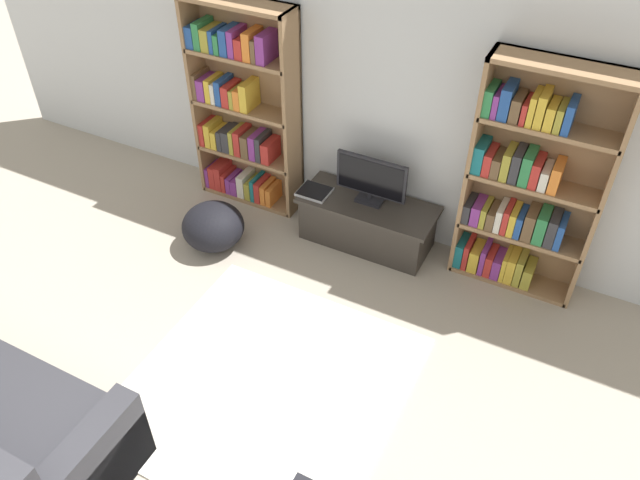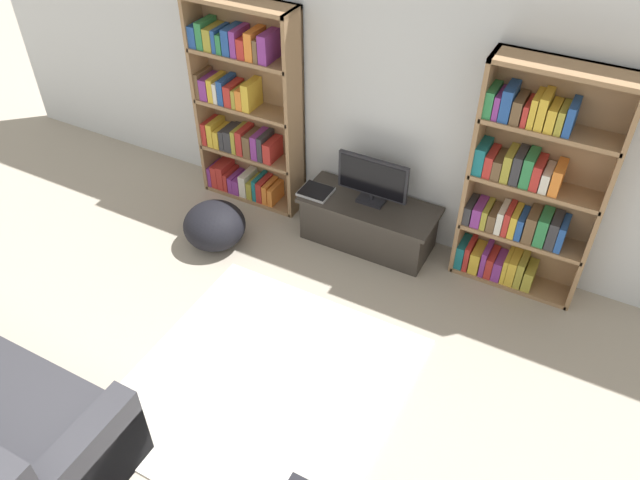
{
  "view_description": "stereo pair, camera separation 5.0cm",
  "coord_description": "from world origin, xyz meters",
  "px_view_note": "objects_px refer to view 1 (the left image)",
  "views": [
    {
      "loc": [
        1.66,
        -0.21,
        3.77
      ],
      "look_at": [
        0.0,
        2.99,
        0.7
      ],
      "focal_mm": 35.0,
      "sensor_mm": 36.0,
      "label": 1
    },
    {
      "loc": [
        1.7,
        -0.19,
        3.77
      ],
      "look_at": [
        0.0,
        2.99,
        0.7
      ],
      "focal_mm": 35.0,
      "sensor_mm": 36.0,
      "label": 2
    }
  ],
  "objects_px": {
    "bookshelf_right": "(526,188)",
    "television": "(371,179)",
    "beanbag_ottoman": "(213,226)",
    "bookshelf_left": "(243,111)",
    "tv_stand": "(367,222)",
    "laptop": "(314,192)"
  },
  "relations": [
    {
      "from": "bookshelf_left",
      "to": "laptop",
      "type": "relative_size",
      "value": 7.02
    },
    {
      "from": "tv_stand",
      "to": "beanbag_ottoman",
      "type": "bearing_deg",
      "value": -151.14
    },
    {
      "from": "bookshelf_left",
      "to": "beanbag_ottoman",
      "type": "distance_m",
      "value": 1.11
    },
    {
      "from": "television",
      "to": "laptop",
      "type": "bearing_deg",
      "value": -166.91
    },
    {
      "from": "tv_stand",
      "to": "laptop",
      "type": "distance_m",
      "value": 0.55
    },
    {
      "from": "bookshelf_left",
      "to": "laptop",
      "type": "distance_m",
      "value": 1.02
    },
    {
      "from": "beanbag_ottoman",
      "to": "television",
      "type": "bearing_deg",
      "value": 30.04
    },
    {
      "from": "bookshelf_left",
      "to": "beanbag_ottoman",
      "type": "relative_size",
      "value": 3.5
    },
    {
      "from": "bookshelf_right",
      "to": "television",
      "type": "xyz_separation_m",
      "value": [
        -1.26,
        -0.11,
        -0.25
      ]
    },
    {
      "from": "tv_stand",
      "to": "television",
      "type": "bearing_deg",
      "value": 90.0
    },
    {
      "from": "tv_stand",
      "to": "bookshelf_left",
      "type": "bearing_deg",
      "value": 174.0
    },
    {
      "from": "tv_stand",
      "to": "television",
      "type": "xyz_separation_m",
      "value": [
        0.0,
        0.03,
        0.45
      ]
    },
    {
      "from": "television",
      "to": "laptop",
      "type": "xyz_separation_m",
      "value": [
        -0.5,
        -0.12,
        -0.22
      ]
    },
    {
      "from": "bookshelf_right",
      "to": "laptop",
      "type": "relative_size",
      "value": 7.02
    },
    {
      "from": "television",
      "to": "laptop",
      "type": "distance_m",
      "value": 0.56
    },
    {
      "from": "television",
      "to": "beanbag_ottoman",
      "type": "bearing_deg",
      "value": -149.96
    },
    {
      "from": "bookshelf_right",
      "to": "laptop",
      "type": "distance_m",
      "value": 1.83
    },
    {
      "from": "bookshelf_right",
      "to": "television",
      "type": "relative_size",
      "value": 3.06
    },
    {
      "from": "television",
      "to": "beanbag_ottoman",
      "type": "xyz_separation_m",
      "value": [
        -1.22,
        -0.71,
        -0.47
      ]
    },
    {
      "from": "bookshelf_right",
      "to": "laptop",
      "type": "height_order",
      "value": "bookshelf_right"
    },
    {
      "from": "bookshelf_left",
      "to": "beanbag_ottoman",
      "type": "height_order",
      "value": "bookshelf_left"
    },
    {
      "from": "bookshelf_right",
      "to": "tv_stand",
      "type": "xyz_separation_m",
      "value": [
        -1.26,
        -0.14,
        -0.7
      ]
    }
  ]
}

